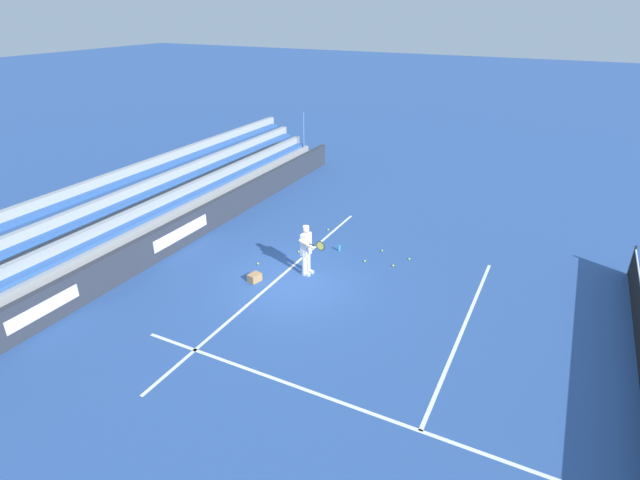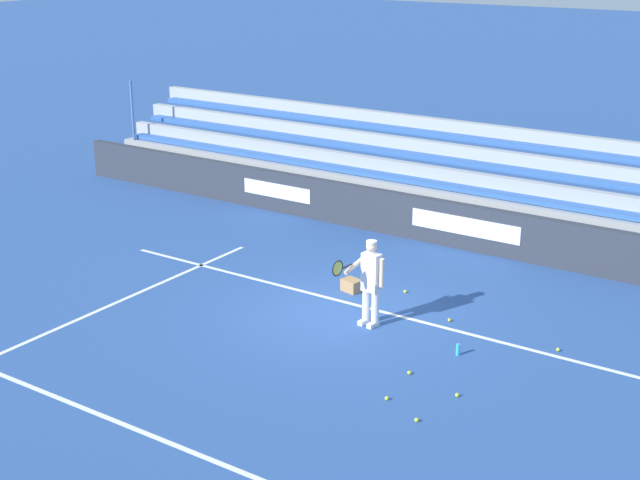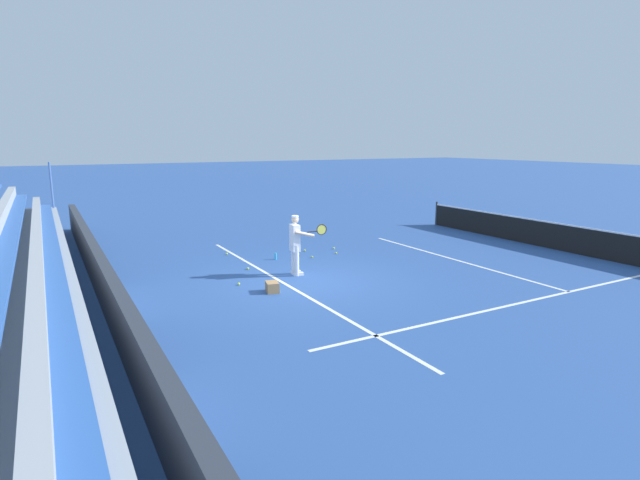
% 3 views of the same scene
% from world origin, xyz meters
% --- Properties ---
extents(ground_plane, '(160.00, 160.00, 0.00)m').
position_xyz_m(ground_plane, '(0.00, 0.00, 0.00)').
color(ground_plane, '#2D5193').
extents(court_baseline_white, '(12.00, 0.10, 0.01)m').
position_xyz_m(court_baseline_white, '(0.00, -0.50, 0.00)').
color(court_baseline_white, white).
rests_on(court_baseline_white, ground).
extents(court_sideline_white, '(0.10, 12.00, 0.01)m').
position_xyz_m(court_sideline_white, '(4.11, 4.00, 0.00)').
color(court_sideline_white, white).
rests_on(court_sideline_white, ground).
extents(court_service_line_white, '(8.22, 0.10, 0.01)m').
position_xyz_m(court_service_line_white, '(0.00, 5.50, 0.00)').
color(court_service_line_white, white).
rests_on(court_service_line_white, ground).
extents(back_wall_sponsor_board, '(24.43, 0.25, 1.10)m').
position_xyz_m(back_wall_sponsor_board, '(0.01, -4.92, 0.55)').
color(back_wall_sponsor_board, '#2D333D').
rests_on(back_wall_sponsor_board, ground).
extents(bleacher_stand, '(23.21, 2.40, 2.95)m').
position_xyz_m(bleacher_stand, '(0.00, -6.75, 0.73)').
color(bleacher_stand, '#9EA3A8').
rests_on(bleacher_stand, ground).
extents(tennis_player, '(0.64, 0.97, 1.71)m').
position_xyz_m(tennis_player, '(-0.77, 0.18, 0.89)').
color(tennis_player, silver).
rests_on(tennis_player, ground).
extents(ball_box_cardboard, '(0.46, 0.38, 0.26)m').
position_xyz_m(ball_box_cardboard, '(0.43, -1.10, 0.13)').
color(ball_box_cardboard, '#A87F51').
rests_on(ball_box_cardboard, ground).
extents(tennis_ball_midcourt, '(0.07, 0.07, 0.07)m').
position_xyz_m(tennis_ball_midcourt, '(-2.00, -0.82, 0.03)').
color(tennis_ball_midcourt, '#CCE533').
rests_on(tennis_ball_midcourt, ground).
extents(tennis_ball_far_left, '(0.07, 0.07, 0.07)m').
position_xyz_m(tennis_ball_far_left, '(-3.43, 1.84, 0.03)').
color(tennis_ball_far_left, '#CCE533').
rests_on(tennis_ball_far_left, ground).
extents(tennis_ball_on_baseline, '(0.07, 0.07, 0.07)m').
position_xyz_m(tennis_ball_on_baseline, '(-3.26, 2.91, 0.03)').
color(tennis_ball_on_baseline, '#CCE533').
rests_on(tennis_ball_on_baseline, ground).
extents(tennis_ball_far_right, '(0.07, 0.07, 0.07)m').
position_xyz_m(tennis_ball_far_right, '(-0.57, -1.63, 0.03)').
color(tennis_ball_far_right, '#CCE533').
rests_on(tennis_ball_far_right, ground).
extents(tennis_ball_by_box, '(0.07, 0.07, 0.07)m').
position_xyz_m(tennis_ball_by_box, '(-4.22, -0.72, 0.03)').
color(tennis_ball_by_box, '#CCE533').
rests_on(tennis_ball_by_box, ground).
extents(tennis_ball_stray_back, '(0.07, 0.07, 0.07)m').
position_xyz_m(tennis_ball_stray_back, '(-2.53, 2.57, 0.03)').
color(tennis_ball_stray_back, '#CCE533').
rests_on(tennis_ball_stray_back, ground).
extents(tennis_ball_toward_net, '(0.07, 0.07, 0.07)m').
position_xyz_m(tennis_ball_toward_net, '(-2.41, 1.58, 0.03)').
color(tennis_ball_toward_net, '#CCE533').
rests_on(tennis_ball_toward_net, ground).
extents(water_bottle, '(0.07, 0.07, 0.22)m').
position_xyz_m(water_bottle, '(-2.78, 0.44, 0.11)').
color(water_bottle, '#33B2E5').
rests_on(water_bottle, ground).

